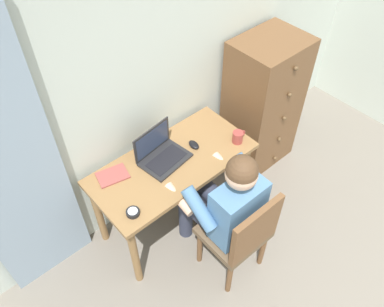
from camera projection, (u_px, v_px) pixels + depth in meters
wall_back at (162, 65)px, 2.70m from camera, size 4.80×0.05×2.50m
curtain_panel at (11, 175)px, 2.26m from camera, size 0.61×0.03×2.13m
desk at (173, 172)px, 2.88m from camera, size 1.21×0.58×0.72m
dresser at (262, 104)px, 3.39m from camera, size 0.58×0.49×1.24m
chair at (241, 234)px, 2.66m from camera, size 0.43×0.41×0.87m
person_seated at (224, 202)px, 2.62m from camera, size 0.53×0.59×1.19m
laptop at (161, 153)px, 2.79m from camera, size 0.37×0.29×0.24m
computer_mouse at (194, 145)px, 2.90m from camera, size 0.07×0.11×0.03m
desk_clock at (133, 212)px, 2.49m from camera, size 0.09×0.09×0.03m
notebook_pad at (113, 175)px, 2.71m from camera, size 0.24×0.19×0.01m
coffee_mug at (238, 137)px, 2.91m from camera, size 0.12×0.08×0.09m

